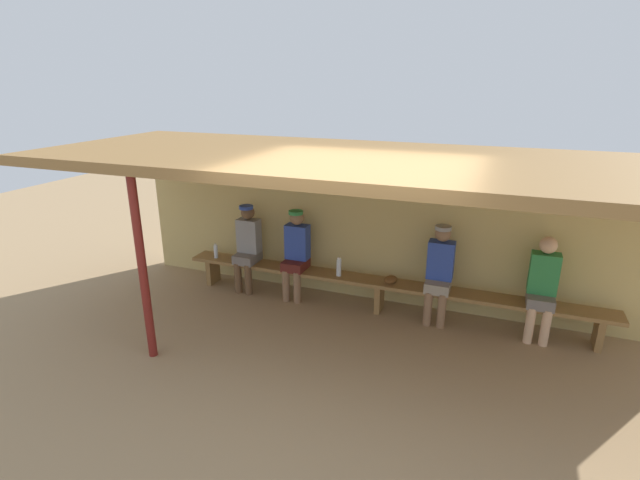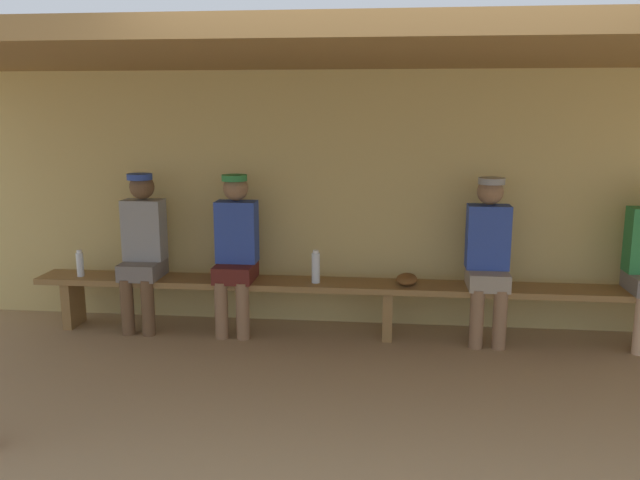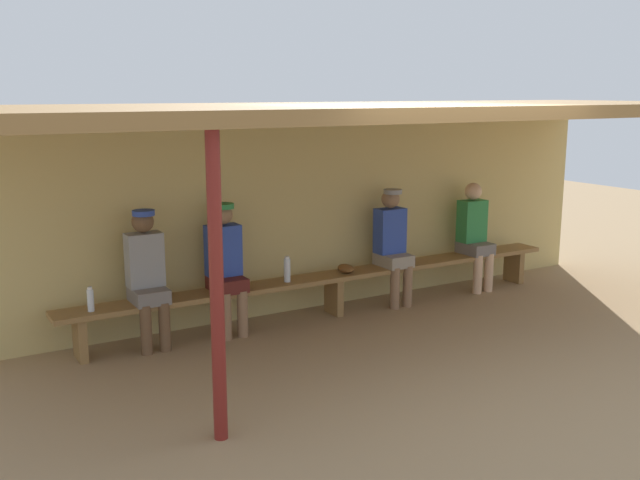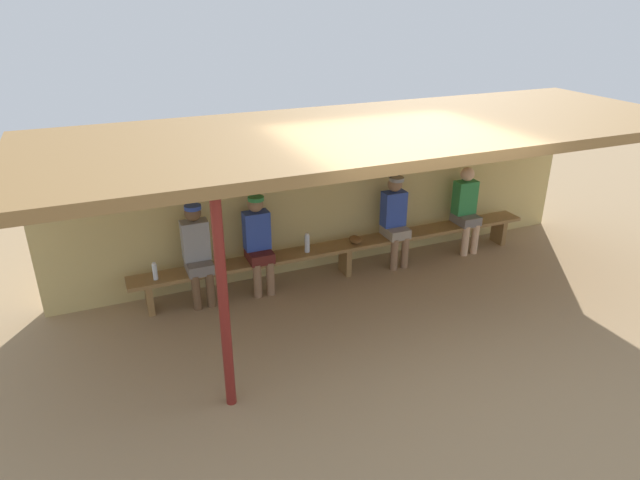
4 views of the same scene
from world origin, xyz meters
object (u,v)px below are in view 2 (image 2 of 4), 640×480
Objects in this scene: bench at (388,292)px; player_leftmost at (488,252)px; player_in_blue at (142,244)px; player_in_white at (236,246)px; water_bottle_clear at (316,267)px; baseball_glove_worn at (407,279)px; water_bottle_blue at (80,264)px.

bench is 0.87m from player_leftmost.
player_in_blue is (-2.89, 0.00, 0.00)m from player_leftmost.
water_bottle_clear is at bearing -2.98° from player_in_white.
water_bottle_blue is at bearing 98.90° from baseball_glove_worn.
player_leftmost reaches higher than water_bottle_blue.
player_in_white is 1.45m from baseball_glove_worn.
player_in_white and player_in_blue have the same top height.
player_leftmost is at bearing 0.00° from player_in_white.
water_bottle_blue is at bearing -178.09° from player_in_white.
water_bottle_blue is at bearing -175.29° from player_in_blue.
player_in_blue is 2.26m from baseball_glove_worn.
player_in_blue is at bearing 178.64° from water_bottle_clear.
baseball_glove_worn is (1.43, -0.01, -0.24)m from player_in_white.
water_bottle_blue is (-1.36, -0.05, -0.18)m from player_in_white.
player_in_blue reaches higher than water_bottle_blue.
bench is 0.19m from baseball_glove_worn.
player_in_blue is 1.50m from water_bottle_clear.
player_in_white reaches higher than baseball_glove_worn.
player_leftmost is (0.80, 0.00, 0.36)m from bench.
player_in_white is at bearing 179.84° from bench.
player_in_blue is at bearing 180.00° from player_leftmost.
baseball_glove_worn is (0.15, -0.01, 0.12)m from bench.
water_bottle_clear is at bearing -178.54° from player_leftmost.
water_bottle_blue is 2.79m from baseball_glove_worn.
player_in_blue is 5.84× the size of water_bottle_blue.
player_in_white is at bearing 97.76° from baseball_glove_worn.
player_in_blue is at bearing 97.91° from baseball_glove_worn.
baseball_glove_worn is at bearing -179.08° from player_leftmost.
water_bottle_clear is (2.04, 0.01, 0.02)m from water_bottle_blue.
water_bottle_blue is at bearing -179.24° from player_leftmost.
baseball_glove_worn is at bearing -0.27° from player_in_blue.
player_in_white is 5.84× the size of water_bottle_blue.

